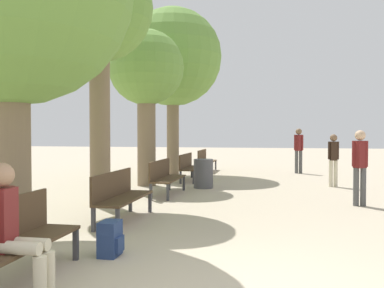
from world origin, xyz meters
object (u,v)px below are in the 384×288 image
bench_row_4 (205,159)px  tree_row_2 (146,72)px  tree_row_1 (99,13)px  backpack (110,239)px  bench_row_2 (165,175)px  bench_row_3 (190,165)px  person_seated (13,226)px  bench_row_1 (119,193)px  tree_row_3 (173,58)px  trash_bin (203,174)px  pedestrian_far (360,163)px  bench_row_0 (10,236)px  pedestrian_near (299,148)px  pedestrian_mid (333,157)px

bench_row_4 → tree_row_2: bearing=-102.0°
tree_row_1 → backpack: (1.70, -3.66, -3.99)m
backpack → bench_row_2: bearing=97.1°
bench_row_3 → person_seated: person_seated is taller
tree_row_1 → bench_row_1: bearing=-56.3°
tree_row_3 → trash_bin: size_ratio=7.57×
pedestrian_far → tree_row_1: bearing=-170.5°
pedestrian_far → bench_row_2: bearing=170.1°
bench_row_3 → bench_row_1: bearing=-90.0°
tree_row_2 → backpack: (1.70, -7.16, -3.19)m
bench_row_0 → bench_row_1: bearing=90.0°
bench_row_2 → trash_bin: bearing=63.3°
bench_row_3 → tree_row_3: 4.46m
bench_row_0 → bench_row_2: size_ratio=1.00×
tree_row_3 → tree_row_2: bearing=-90.0°
backpack → pedestrian_near: bearing=75.8°
bench_row_1 → pedestrian_mid: (4.48, 5.79, 0.38)m
person_seated → bench_row_2: bearing=92.0°
bench_row_3 → bench_row_4: 3.28m
bench_row_2 → backpack: bench_row_2 is taller
bench_row_0 → pedestrian_mid: 10.12m
bench_row_1 → backpack: size_ratio=4.15×
bench_row_1 → person_seated: (0.24, -3.58, 0.18)m
tree_row_3 → tree_row_1: bearing=-90.0°
person_seated → pedestrian_near: 13.84m
tree_row_1 → pedestrian_far: 6.57m
person_seated → pedestrian_mid: (4.24, 9.37, 0.20)m
bench_row_3 → pedestrian_mid: (4.48, -0.76, 0.38)m
bench_row_2 → person_seated: size_ratio=1.44×
trash_bin → bench_row_3: bearing=113.3°
bench_row_3 → bench_row_4: same height
trash_bin → person_seated: bearing=-93.5°
trash_bin → pedestrian_near: bearing=59.7°
bench_row_0 → bench_row_3: bearing=90.0°
tree_row_3 → pedestrian_mid: 7.05m
bench_row_4 → pedestrian_mid: pedestrian_mid is taller
tree_row_1 → person_seated: size_ratio=4.21×
bench_row_0 → trash_bin: size_ratio=2.28×
tree_row_3 → bench_row_4: bearing=53.6°
person_seated → backpack: 1.59m
backpack → trash_bin: size_ratio=0.55×
tree_row_3 → person_seated: 12.65m
tree_row_2 → tree_row_3: tree_row_3 is taller
bench_row_1 → person_seated: 3.59m
bench_row_0 → tree_row_2: (-1.02, 8.31, 2.90)m
pedestrian_near → trash_bin: (-2.94, -5.03, -0.59)m
tree_row_3 → backpack: 11.50m
tree_row_3 → pedestrian_near: bearing=16.2°
bench_row_0 → tree_row_1: bearing=102.0°
backpack → person_seated: bearing=-106.5°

